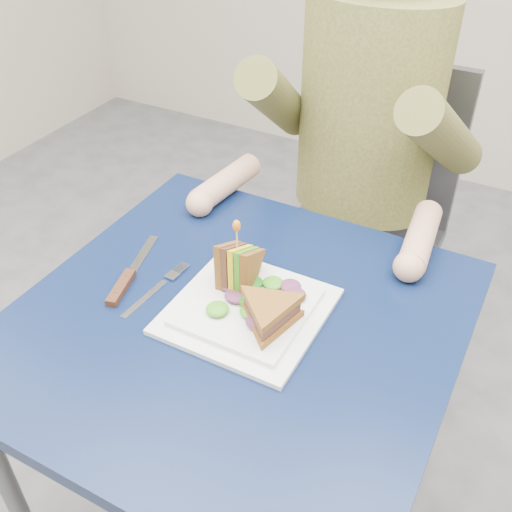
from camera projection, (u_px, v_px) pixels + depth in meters
The scene contains 12 objects.
table at pixel (236, 350), 1.10m from camera, with size 0.75×0.75×0.73m.
chair at pixel (367, 207), 1.68m from camera, with size 0.42×0.40×0.93m.
diner at pixel (369, 93), 1.37m from camera, with size 0.54×0.59×0.74m.
plate at pixel (248, 309), 1.05m from camera, with size 0.26×0.26×0.02m.
sandwich_flat at pixel (269, 313), 0.99m from camera, with size 0.18×0.18×0.05m.
sandwich_upright at pixel (238, 268), 1.07m from camera, with size 0.09×0.15×0.15m.
fork at pixel (155, 290), 1.10m from camera, with size 0.03×0.18×0.01m.
knife at pixel (125, 281), 1.12m from camera, with size 0.08×0.22×0.02m.
toothpick at pixel (237, 239), 1.03m from camera, with size 0.00×0.00×0.06m, color tan.
toothpick_frill at pixel (237, 226), 1.02m from camera, with size 0.01×0.01×0.02m, color orange.
lettuce_spill at pixel (253, 298), 1.04m from camera, with size 0.15×0.13×0.02m, color #337A14, non-canonical shape.
onion_ring at pixel (256, 299), 1.03m from camera, with size 0.04×0.04×0.01m, color #9E4C7A.
Camera 1 is at (0.39, -0.65, 1.46)m, focal length 42.00 mm.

